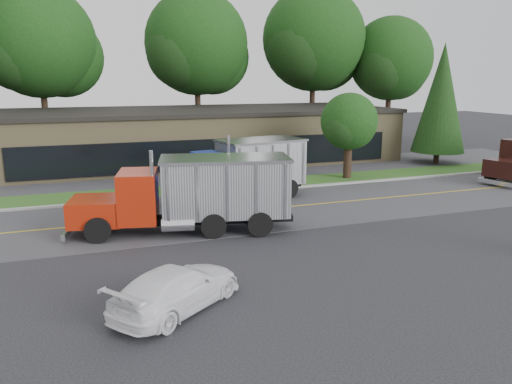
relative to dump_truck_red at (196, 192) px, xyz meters
The scene contains 16 objects.
ground 7.21m from the dump_truck_red, 67.41° to the right, with size 140.00×140.00×0.00m, color #3A3A40.
road 4.13m from the dump_truck_red, 43.68° to the left, with size 60.00×8.00×0.02m, color #545459.
center_line 4.13m from the dump_truck_red, 43.68° to the left, with size 60.00×0.12×0.01m, color gold.
curb 7.49m from the dump_truck_red, 68.37° to the left, with size 60.00×0.30×0.12m, color #9E9E99.
grass_verge 9.15m from the dump_truck_red, 72.62° to the left, with size 60.00×3.40×0.03m, color #2D6422.
far_parking 13.94m from the dump_truck_red, 78.82° to the left, with size 60.00×7.00×0.02m, color #545459.
strip_mall 20.11m from the dump_truck_red, 76.54° to the left, with size 32.00×12.00×4.00m, color #917F59.
tree_far_b 29.59m from the dump_truck_red, 104.51° to the left, with size 10.33×9.73×14.74m.
tree_far_c 29.56m from the dump_truck_red, 76.12° to the left, with size 10.52×9.90×15.01m.
tree_far_d 33.72m from the dump_truck_red, 54.77° to the left, with size 11.13×10.47×15.87m.
tree_far_e 37.02m from the dump_truck_red, 42.61° to the left, with size 9.14×8.61×13.04m.
evergreen_right 25.68m from the dump_truck_red, 27.01° to the left, with size 4.19×4.19×9.52m.
tree_verge 15.50m from the dump_truck_red, 34.04° to the left, with size 4.10×3.86×5.85m.
dump_truck_red is the anchor object (origin of this frame).
dump_truck_blue 6.48m from the dump_truck_red, 52.01° to the left, with size 8.42×4.08×3.36m.
rally_car 7.89m from the dump_truck_red, 107.29° to the right, with size 1.87×4.60×1.33m, color white.
Camera 1 is at (-7.48, -14.90, 6.82)m, focal length 35.00 mm.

